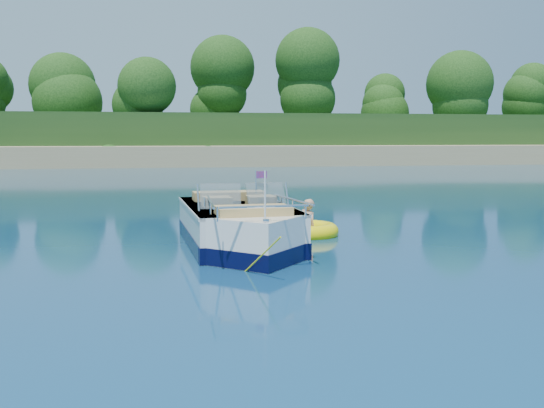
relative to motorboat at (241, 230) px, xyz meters
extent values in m
plane|color=#092241|center=(0.51, -2.71, -0.37)|extent=(160.00, 160.00, 0.00)
cube|color=tan|center=(0.51, 35.29, 0.13)|extent=(170.00, 8.00, 2.00)
cube|color=#183816|center=(0.51, 62.29, 0.63)|extent=(170.00, 56.00, 6.00)
cylinder|color=black|center=(0.51, 39.29, 2.93)|extent=(0.44, 0.44, 3.60)
sphere|color=black|center=(0.51, 39.29, 6.35)|extent=(5.94, 5.94, 5.94)
cylinder|color=black|center=(20.51, 37.29, 2.43)|extent=(0.44, 0.44, 2.60)
sphere|color=black|center=(20.51, 37.29, 4.90)|extent=(4.29, 4.29, 4.29)
cube|color=white|center=(-0.03, 0.38, -0.06)|extent=(2.25, 3.90, 1.05)
cube|color=white|center=(0.10, -1.40, -0.06)|extent=(1.99, 1.99, 1.05)
cube|color=black|center=(-0.03, 0.38, -0.21)|extent=(2.28, 3.94, 0.30)
cube|color=black|center=(0.10, -1.40, -0.21)|extent=(2.03, 2.03, 0.30)
cube|color=tan|center=(-0.05, 0.68, 0.23)|extent=(1.77, 2.74, 0.10)
cube|color=white|center=(-0.03, 0.38, 0.43)|extent=(2.29, 3.90, 0.06)
cube|color=black|center=(-0.17, 2.44, -0.02)|extent=(0.57, 0.39, 0.90)
cube|color=#8C9EA5|center=(-0.43, -0.35, 0.72)|extent=(0.80, 0.32, 0.48)
cube|color=#8C9EA5|center=(0.47, -0.29, 0.72)|extent=(0.82, 0.42, 0.48)
cube|color=tan|center=(-0.46, 0.10, 0.46)|extent=(0.58, 0.58, 0.40)
cube|color=tan|center=(0.44, 0.16, 0.46)|extent=(0.58, 0.58, 0.40)
cube|color=tan|center=(-0.09, 1.38, 0.46)|extent=(1.59, 0.65, 0.38)
cube|color=tan|center=(0.08, -1.21, 0.44)|extent=(1.36, 0.84, 0.34)
cylinder|color=white|center=(0.15, -2.16, 0.88)|extent=(0.03, 0.03, 0.85)
cube|color=red|center=(0.38, -0.29, 1.12)|extent=(0.22, 0.03, 0.14)
cube|color=silver|center=(0.15, -2.21, 0.49)|extent=(0.10, 0.07, 0.05)
cylinder|color=yellow|center=(0.02, -2.57, -0.02)|extent=(0.46, 0.99, 0.76)
torus|color=#F6E307|center=(1.68, 1.30, -0.27)|extent=(1.84, 1.84, 0.38)
torus|color=#B31708|center=(1.68, 1.30, -0.26)|extent=(1.51, 1.51, 0.12)
imported|color=tan|center=(1.63, 1.23, -0.37)|extent=(0.67, 0.77, 1.41)
camera|label=1|loc=(-1.44, -11.90, 1.87)|focal=40.00mm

